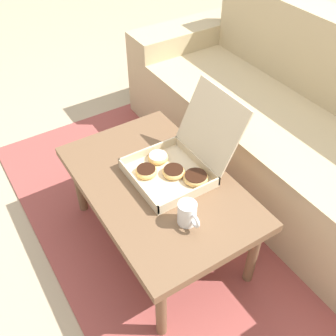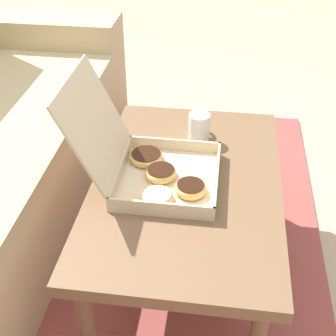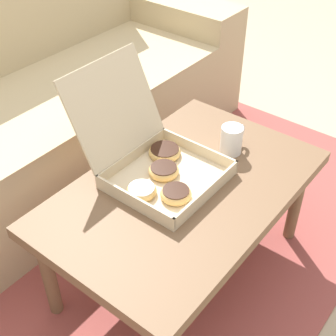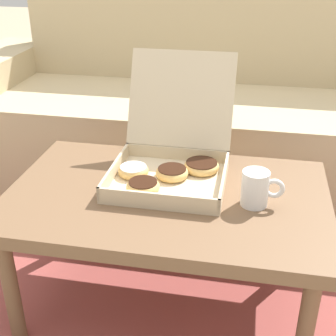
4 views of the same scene
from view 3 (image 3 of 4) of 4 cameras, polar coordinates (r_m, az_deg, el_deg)
ground_plane at (r=1.79m, az=-0.45°, el=-11.16°), size 12.00×12.00×0.00m
area_rug at (r=1.93m, az=-7.47°, el=-6.76°), size 2.31×1.78×0.01m
couch at (r=2.05m, az=-17.68°, el=5.30°), size 2.19×0.75×0.87m
coffee_table at (r=1.50m, az=1.92°, el=-3.54°), size 0.91×0.58×0.41m
pastry_box at (r=1.48m, az=-1.80°, el=1.01°), size 0.33×0.44×0.33m
coffee_mug at (r=1.59m, az=7.81°, el=3.49°), size 0.12×0.07×0.10m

